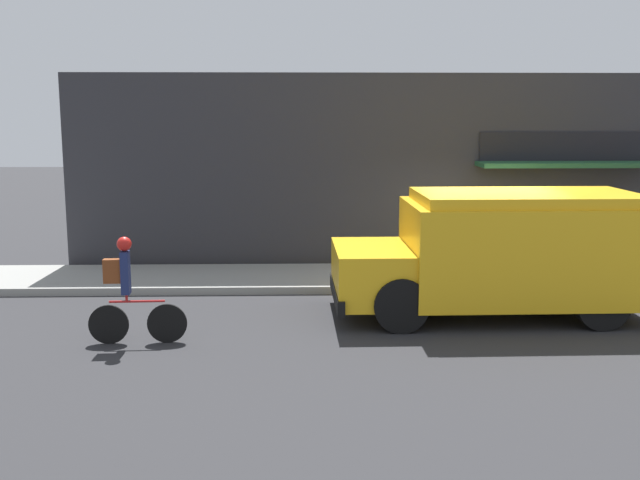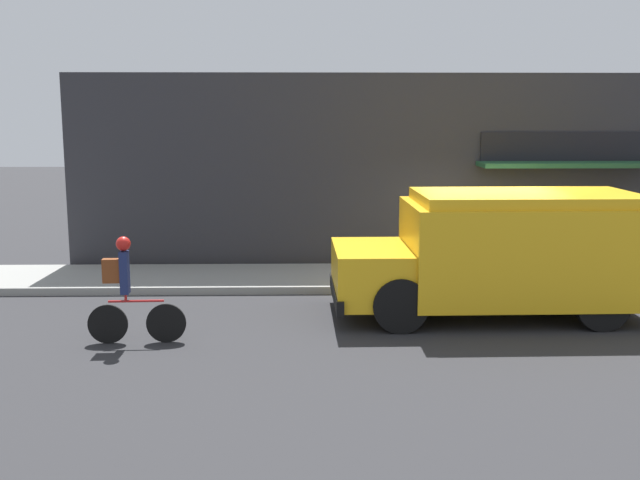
% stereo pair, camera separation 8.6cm
% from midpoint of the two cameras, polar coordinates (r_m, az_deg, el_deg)
% --- Properties ---
extents(ground_plane, '(70.00, 70.00, 0.00)m').
position_cam_midpoint_polar(ground_plane, '(14.83, 12.22, -4.01)').
color(ground_plane, '#2B2B2D').
extents(sidewalk, '(28.00, 2.27, 0.15)m').
position_cam_midpoint_polar(sidewalk, '(15.88, 11.27, -2.78)').
color(sidewalk, gray).
rests_on(sidewalk, ground_plane).
extents(storefront, '(17.41, 1.07, 4.31)m').
position_cam_midpoint_polar(storefront, '(16.98, 10.69, 5.16)').
color(storefront, '#2D2D33').
rests_on(storefront, ground_plane).
extents(school_bus, '(5.29, 2.74, 2.12)m').
position_cam_midpoint_polar(school_bus, '(13.13, 13.63, -0.84)').
color(school_bus, yellow).
rests_on(school_bus, ground_plane).
extents(cyclist, '(1.47, 0.22, 1.64)m').
position_cam_midpoint_polar(cyclist, '(11.59, -14.61, -3.73)').
color(cyclist, black).
rests_on(cyclist, ground_plane).
extents(trash_bin, '(0.49, 0.49, 0.89)m').
position_cam_midpoint_polar(trash_bin, '(16.28, 11.65, -0.62)').
color(trash_bin, '#2D5138').
rests_on(trash_bin, sidewalk).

